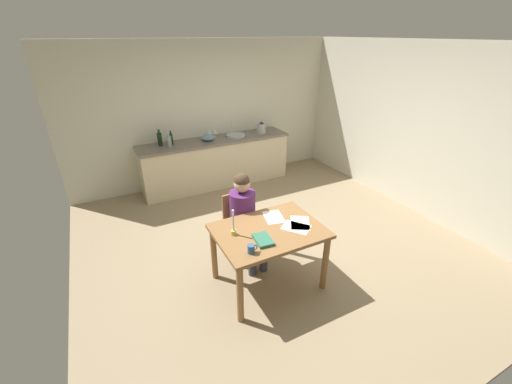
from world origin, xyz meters
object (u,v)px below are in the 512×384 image
object	(u,v)px
wine_glass_near_sink	(215,131)
bottle_oil	(160,139)
book_magazine	(263,240)
bottle_wine_red	(171,139)
candlestick	(233,228)
wine_glass_by_kettle	(209,132)
coffee_mug	(251,249)
mixing_bowl	(208,138)
dining_table	(269,238)
stovetop_kettle	(261,128)
person_seated	(245,214)
chair_at_table	(240,223)
sink_unit	(235,135)
bottle_vinegar	(169,142)

from	to	relation	value
wine_glass_near_sink	bottle_oil	bearing A→B (deg)	-176.97
book_magazine	bottle_wine_red	distance (m)	3.14
candlestick	wine_glass_by_kettle	bearing A→B (deg)	74.89
coffee_mug	mixing_bowl	size ratio (longest dim) A/B	0.45
dining_table	stovetop_kettle	distance (m)	3.26
bottle_wine_red	stovetop_kettle	xyz separation A→B (m)	(1.77, -0.07, -0.01)
bottle_oil	mixing_bowl	distance (m)	0.85
person_seated	stovetop_kettle	distance (m)	2.82
chair_at_table	book_magazine	distance (m)	0.89
sink_unit	bottle_oil	bearing A→B (deg)	176.27
book_magazine	sink_unit	distance (m)	3.24
person_seated	candlestick	size ratio (longest dim) A/B	3.98
chair_at_table	wine_glass_near_sink	bearing A→B (deg)	76.37
sink_unit	bottle_wine_red	world-z (taller)	bottle_wine_red
person_seated	book_magazine	world-z (taller)	person_seated
dining_table	coffee_mug	size ratio (longest dim) A/B	10.94
candlestick	bottle_vinegar	size ratio (longest dim) A/B	1.23
candlestick	book_magazine	bearing A→B (deg)	-48.22
person_seated	mixing_bowl	world-z (taller)	person_seated
bottle_oil	stovetop_kettle	bearing A→B (deg)	-2.79
bottle_wine_red	wine_glass_by_kettle	xyz separation A→B (m)	(0.73, 0.08, 0.00)
dining_table	candlestick	xyz separation A→B (m)	(-0.38, 0.09, 0.20)
sink_unit	bottle_wine_red	size ratio (longest dim) A/B	1.45
coffee_mug	sink_unit	xyz separation A→B (m)	(1.25, 3.18, 0.13)
dining_table	bottle_vinegar	bearing A→B (deg)	97.74
bottle_oil	wine_glass_near_sink	size ratio (longest dim) A/B	1.85
coffee_mug	bottle_wine_red	world-z (taller)	bottle_wine_red
mixing_bowl	wine_glass_by_kettle	world-z (taller)	wine_glass_by_kettle
sink_unit	wine_glass_near_sink	bearing A→B (deg)	158.13
chair_at_table	bottle_wine_red	size ratio (longest dim) A/B	3.44
coffee_mug	person_seated	bearing A→B (deg)	68.63
stovetop_kettle	wine_glass_near_sink	bearing A→B (deg)	170.76
dining_table	wine_glass_near_sink	xyz separation A→B (m)	(0.53, 3.05, 0.38)
person_seated	book_magazine	bearing A→B (deg)	-99.82
bottle_wine_red	wine_glass_near_sink	world-z (taller)	bottle_wine_red
dining_table	person_seated	xyz separation A→B (m)	(-0.04, 0.52, 0.05)
sink_unit	bottle_vinegar	distance (m)	1.28
bottle_oil	stovetop_kettle	distance (m)	1.96
dining_table	book_magazine	distance (m)	0.26
bottle_wine_red	stovetop_kettle	distance (m)	1.77
book_magazine	dining_table	bearing A→B (deg)	50.84
chair_at_table	coffee_mug	xyz separation A→B (m)	(-0.31, -0.95, 0.32)
candlestick	book_magazine	size ratio (longest dim) A/B	1.21
dining_table	bottle_wine_red	bearing A→B (deg)	96.11
person_seated	bottle_wine_red	distance (m)	2.48
wine_glass_by_kettle	bottle_wine_red	bearing A→B (deg)	-173.51
mixing_bowl	stovetop_kettle	size ratio (longest dim) A/B	1.08
dining_table	wine_glass_by_kettle	world-z (taller)	wine_glass_by_kettle
sink_unit	candlestick	bearing A→B (deg)	-114.36
person_seated	book_magazine	size ratio (longest dim) A/B	4.82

